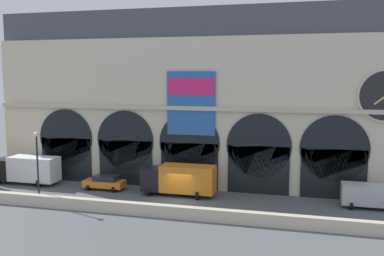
% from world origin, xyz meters
% --- Properties ---
extents(ground_plane, '(200.00, 200.00, 0.00)m').
position_xyz_m(ground_plane, '(0.00, 0.00, 0.00)').
color(ground_plane, '#54565B').
extents(quay_parapet_wall, '(90.00, 0.70, 1.08)m').
position_xyz_m(quay_parapet_wall, '(0.00, -4.46, 0.54)').
color(quay_parapet_wall, beige).
rests_on(quay_parapet_wall, ground).
extents(station_building, '(45.56, 5.62, 19.29)m').
position_xyz_m(station_building, '(0.03, 7.59, 9.40)').
color(station_building, beige).
rests_on(station_building, ground).
extents(box_truck_west, '(7.50, 2.91, 3.12)m').
position_xyz_m(box_truck_west, '(-18.25, 2.49, 1.70)').
color(box_truck_west, black).
rests_on(box_truck_west, ground).
extents(car_midwest, '(4.40, 2.22, 1.55)m').
position_xyz_m(car_midwest, '(-8.72, 2.46, 0.80)').
color(car_midwest, orange).
rests_on(car_midwest, ground).
extents(box_truck_center, '(7.50, 2.91, 3.12)m').
position_xyz_m(box_truck_center, '(-0.34, 2.35, 1.70)').
color(box_truck_center, black).
rests_on(box_truck_center, ground).
extents(van_east, '(5.20, 2.48, 2.20)m').
position_xyz_m(van_east, '(17.92, 2.70, 1.25)').
color(van_east, '#ADB2B7').
rests_on(van_east, ground).
extents(street_lamp_quayside, '(0.44, 0.44, 6.90)m').
position_xyz_m(street_lamp_quayside, '(-12.59, -3.66, 4.41)').
color(street_lamp_quayside, black).
rests_on(street_lamp_quayside, ground).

